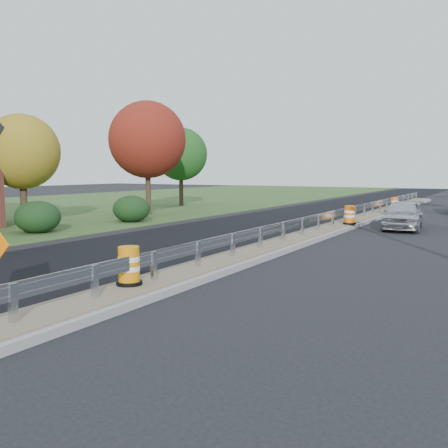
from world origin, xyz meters
The scene contains 14 objects.
ground centered at (0.00, 0.00, 0.00)m, with size 140.00×140.00×0.00m, color black.
grass_verge_near centered at (-24.00, 10.00, 0.01)m, with size 30.00×120.00×0.03m, color #314C20.
milled_overlay centered at (-4.40, 10.00, 0.01)m, with size 7.20×120.00×0.01m, color black.
median centered at (0.00, 8.00, 0.11)m, with size 1.60×55.00×0.23m.
guardrail centered at (0.00, 9.00, 0.73)m, with size 0.10×46.15×0.72m.
hedge_mid centered at (-11.50, 0.00, 0.76)m, with size 2.09×2.09×1.52m, color black.
hedge_north centered at (-11.00, 6.00, 0.76)m, with size 2.09×2.09×1.52m, color black.
tree_near_yellow centered at (-15.00, 2.00, 3.89)m, with size 3.96×3.96×5.88m.
tree_near_red centered at (-13.00, 10.00, 4.86)m, with size 4.95×4.95×7.35m.
tree_near_back centered at (-16.00, 18.00, 4.21)m, with size 4.29×4.29×6.37m.
barrel_median_near centered at (-0.16, -6.72, 0.67)m, with size 0.62×0.62×0.91m.
barrel_median_mid centered at (0.55, 9.00, 0.68)m, with size 0.64×0.64×0.93m.
barrel_median_far centered at (0.55, 19.77, 0.64)m, with size 0.58×0.58×0.84m.
car_silver centered at (2.89, 10.14, 0.73)m, with size 1.73×4.31×1.47m, color #B5B6BA.
Camera 1 is at (7.57, -15.58, 2.91)m, focal length 40.00 mm.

